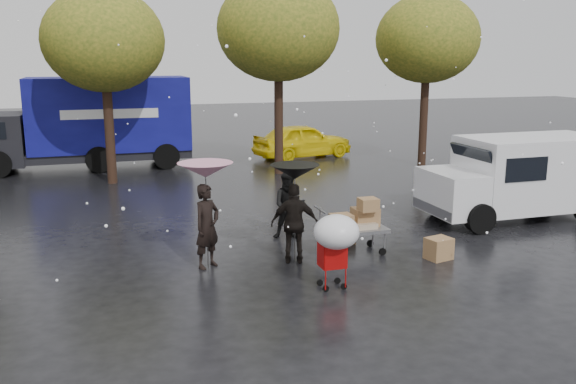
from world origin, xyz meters
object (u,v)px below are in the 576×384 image
object	(u,v)px
blue_truck	(88,123)
yellow_taxi	(303,141)
white_van	(520,176)
person_black	(295,224)
person_pink	(207,226)
shopping_cart	(336,236)
vendor_cart	(356,222)

from	to	relation	value
blue_truck	yellow_taxi	xyz separation A→B (m)	(8.76, -0.10, -1.02)
yellow_taxi	white_van	bearing A→B (deg)	178.73
person_black	yellow_taxi	world-z (taller)	person_black
person_pink	blue_truck	size ratio (longest dim) A/B	0.21
blue_truck	shopping_cart	bearing A→B (deg)	-73.51
person_black	white_van	size ratio (longest dim) A/B	0.35
white_van	shopping_cart	bearing A→B (deg)	-152.77
vendor_cart	shopping_cart	xyz separation A→B (m)	(-1.25, -1.94, 0.34)
person_pink	person_black	world-z (taller)	person_pink
person_black	white_van	world-z (taller)	white_van
vendor_cart	white_van	bearing A→B (deg)	15.31
person_black	shopping_cart	bearing A→B (deg)	115.04
yellow_taxi	person_pink	bearing A→B (deg)	140.87
white_van	blue_truck	xyz separation A→B (m)	(-11.02, 11.46, 0.60)
shopping_cart	white_van	bearing A→B (deg)	27.23
blue_truck	yellow_taxi	distance (m)	8.82
person_pink	yellow_taxi	size ratio (longest dim) A/B	0.41
vendor_cart	person_black	bearing A→B (deg)	-172.94
white_van	person_black	bearing A→B (deg)	-166.42
vendor_cart	white_van	xyz separation A→B (m)	(5.37, 1.47, 0.43)
person_pink	vendor_cart	bearing A→B (deg)	-36.75
person_pink	blue_truck	bearing A→B (deg)	65.09
white_van	yellow_taxi	world-z (taller)	white_van
person_pink	yellow_taxi	xyz separation A→B (m)	(6.38, 12.75, -0.14)
person_pink	yellow_taxi	world-z (taller)	person_pink
person_black	blue_truck	world-z (taller)	blue_truck
shopping_cart	white_van	xyz separation A→B (m)	(6.62, 3.41, 0.10)
person_pink	shopping_cart	size ratio (longest dim) A/B	1.20
shopping_cart	white_van	world-z (taller)	white_van
person_black	white_van	distance (m)	7.04
white_van	blue_truck	bearing A→B (deg)	133.89
white_van	yellow_taxi	xyz separation A→B (m)	(-2.26, 11.36, -0.43)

